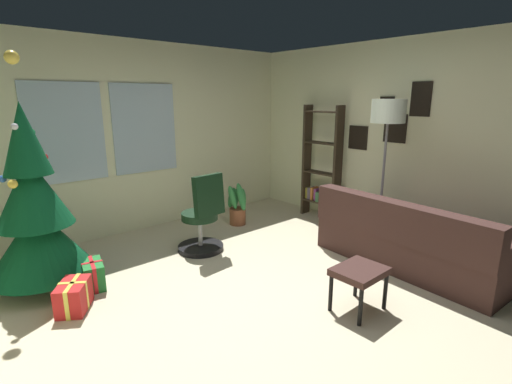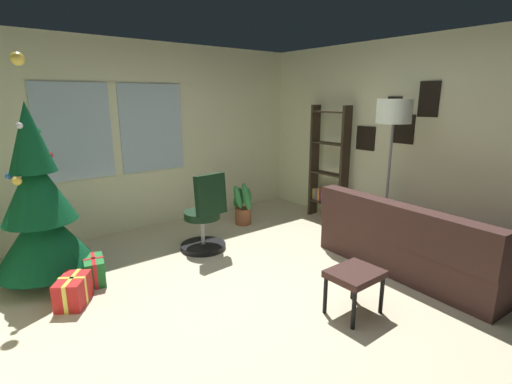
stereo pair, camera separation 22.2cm
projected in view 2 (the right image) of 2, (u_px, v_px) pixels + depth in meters
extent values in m
cube|color=beige|center=(263.00, 303.00, 3.54)|extent=(5.08, 5.26, 0.10)
cube|color=beige|center=(142.00, 138.00, 5.25)|extent=(5.08, 0.10, 2.59)
cube|color=silver|center=(74.00, 132.00, 4.64)|extent=(0.90, 0.03, 1.20)
cube|color=silver|center=(152.00, 128.00, 5.25)|extent=(0.90, 0.03, 1.20)
cube|color=beige|center=(421.00, 142.00, 4.76)|extent=(0.10, 5.26, 2.59)
cube|color=black|center=(429.00, 99.00, 4.54)|extent=(0.02, 0.25, 0.42)
cube|color=black|center=(403.00, 129.00, 4.87)|extent=(0.02, 0.31, 0.38)
cube|color=black|center=(366.00, 138.00, 5.33)|extent=(0.02, 0.30, 0.34)
cube|color=black|center=(394.00, 110.00, 4.92)|extent=(0.02, 0.20, 0.35)
cube|color=#3C2420|center=(414.00, 252.00, 4.11)|extent=(0.99, 2.09, 0.38)
cube|color=#3C2420|center=(398.00, 224.00, 3.83)|extent=(0.35, 2.04, 0.41)
cube|color=#3C2420|center=(350.00, 206.00, 4.80)|extent=(0.85, 0.20, 0.20)
cube|color=#3C2420|center=(503.00, 256.00, 4.02)|extent=(0.63, 0.88, 0.38)
cube|color=red|center=(401.00, 223.00, 3.94)|extent=(0.15, 0.40, 0.41)
cube|color=beige|center=(370.00, 214.00, 4.27)|extent=(0.23, 0.42, 0.42)
cube|color=#3C2420|center=(355.00, 274.00, 3.21)|extent=(0.45, 0.36, 0.06)
cylinder|color=black|center=(354.00, 310.00, 3.02)|extent=(0.04, 0.04, 0.34)
cylinder|color=black|center=(382.00, 295.00, 3.26)|extent=(0.04, 0.04, 0.34)
cylinder|color=black|center=(325.00, 295.00, 3.25)|extent=(0.04, 0.04, 0.34)
cylinder|color=black|center=(353.00, 282.00, 3.49)|extent=(0.04, 0.04, 0.34)
cylinder|color=#4C331E|center=(49.00, 274.00, 3.85)|extent=(0.12, 0.12, 0.16)
cone|color=#0A4826|center=(44.00, 236.00, 3.75)|extent=(0.95, 0.95, 0.67)
cone|color=#0A4826|center=(36.00, 188.00, 3.63)|extent=(0.68, 0.68, 0.67)
cone|color=#0A4826|center=(29.00, 137.00, 3.51)|extent=(0.42, 0.42, 0.67)
sphere|color=red|center=(49.00, 156.00, 3.74)|extent=(0.07, 0.07, 0.07)
sphere|color=gold|center=(17.00, 181.00, 3.37)|extent=(0.08, 0.08, 0.08)
sphere|color=silver|center=(19.00, 126.00, 3.36)|extent=(0.06, 0.06, 0.06)
sphere|color=blue|center=(9.00, 176.00, 3.58)|extent=(0.07, 0.07, 0.07)
sphere|color=#1E8C4C|center=(37.00, 131.00, 3.63)|extent=(0.07, 0.07, 0.07)
sphere|color=#F2D14C|center=(17.00, 59.00, 3.34)|extent=(0.12, 0.12, 0.12)
cube|color=red|center=(73.00, 291.00, 3.40)|extent=(0.39, 0.42, 0.26)
cube|color=#EAD84C|center=(73.00, 291.00, 3.40)|extent=(0.23, 0.32, 0.27)
cube|color=#EAD84C|center=(73.00, 291.00, 3.40)|extent=(0.21, 0.16, 0.27)
cube|color=#1E722D|center=(95.00, 270.00, 3.81)|extent=(0.25, 0.38, 0.26)
cube|color=red|center=(95.00, 270.00, 3.81)|extent=(0.11, 0.35, 0.27)
cube|color=red|center=(95.00, 270.00, 3.81)|extent=(0.20, 0.08, 0.27)
cylinder|color=black|center=(203.00, 246.00, 4.69)|extent=(0.56, 0.56, 0.06)
cylinder|color=#B2B2B7|center=(203.00, 230.00, 4.64)|extent=(0.05, 0.05, 0.38)
cylinder|color=black|center=(202.00, 215.00, 4.59)|extent=(0.44, 0.44, 0.09)
cube|color=black|center=(211.00, 195.00, 4.38)|extent=(0.40, 0.15, 0.49)
cube|color=#32281B|center=(345.00, 166.00, 5.44)|extent=(0.18, 0.04, 1.73)
cube|color=#32281B|center=(314.00, 161.00, 5.90)|extent=(0.18, 0.04, 1.73)
cube|color=#32281B|center=(327.00, 203.00, 5.82)|extent=(0.18, 0.56, 0.02)
cube|color=#32281B|center=(328.00, 174.00, 5.71)|extent=(0.18, 0.56, 0.02)
cube|color=#32281B|center=(330.00, 143.00, 5.60)|extent=(0.18, 0.56, 0.02)
cube|color=#32281B|center=(331.00, 112.00, 5.48)|extent=(0.18, 0.56, 0.02)
cube|color=#AA1B1D|center=(338.00, 198.00, 5.64)|extent=(0.17, 0.07, 0.20)
cube|color=navy|center=(335.00, 197.00, 5.71)|extent=(0.13, 0.05, 0.20)
cube|color=beige|center=(331.00, 197.00, 5.76)|extent=(0.15, 0.05, 0.19)
cube|color=#3A6B41|center=(327.00, 197.00, 5.80)|extent=(0.17, 0.06, 0.15)
cube|color=#7D3675|center=(325.00, 195.00, 5.86)|extent=(0.14, 0.04, 0.18)
cube|color=#C37031|center=(321.00, 194.00, 5.90)|extent=(0.16, 0.04, 0.20)
cube|color=#504860|center=(319.00, 194.00, 5.95)|extent=(0.15, 0.05, 0.19)
cube|color=olive|center=(316.00, 193.00, 6.00)|extent=(0.13, 0.05, 0.17)
cylinder|color=slate|center=(382.00, 245.00, 4.78)|extent=(0.28, 0.28, 0.03)
cylinder|color=slate|center=(388.00, 186.00, 4.59)|extent=(0.03, 0.03, 1.51)
cylinder|color=white|center=(394.00, 111.00, 4.37)|extent=(0.40, 0.40, 0.28)
cylinder|color=brown|center=(243.00, 216.00, 5.59)|extent=(0.24, 0.24, 0.24)
ellipsoid|color=#2D793B|center=(238.00, 197.00, 5.44)|extent=(0.21, 0.13, 0.39)
ellipsoid|color=#2D793B|center=(238.00, 197.00, 5.58)|extent=(0.20, 0.14, 0.33)
ellipsoid|color=#2D793B|center=(248.00, 199.00, 5.48)|extent=(0.15, 0.16, 0.33)
ellipsoid|color=#2D793B|center=(246.00, 197.00, 5.41)|extent=(0.14, 0.22, 0.43)
ellipsoid|color=#2D793B|center=(241.00, 197.00, 5.63)|extent=(0.15, 0.18, 0.29)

